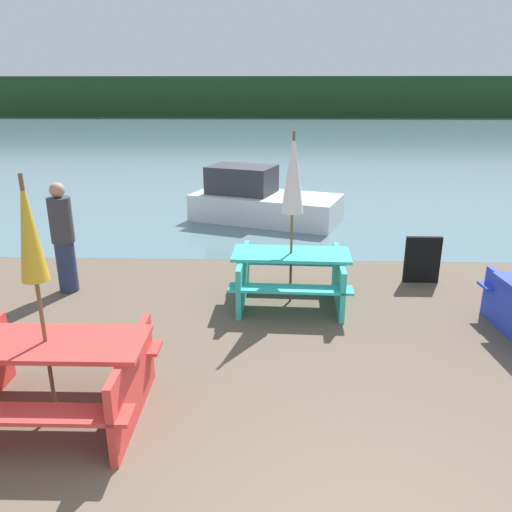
{
  "coord_description": "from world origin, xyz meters",
  "views": [
    {
      "loc": [
        -0.58,
        -2.18,
        2.95
      ],
      "look_at": [
        -0.78,
        4.02,
        0.85
      ],
      "focal_mm": 35.0,
      "sensor_mm": 36.0,
      "label": 1
    }
  ],
  "objects_px": {
    "picnic_table_teal": "(291,272)",
    "person": "(63,238)",
    "signboard": "(422,260)",
    "umbrella_gold": "(29,233)",
    "umbrella_white": "(293,174)",
    "picnic_table_red": "(50,372)",
    "boat": "(260,201)"
  },
  "relations": [
    {
      "from": "boat",
      "to": "signboard",
      "type": "relative_size",
      "value": 4.85
    },
    {
      "from": "picnic_table_red",
      "to": "boat",
      "type": "bearing_deg",
      "value": 76.71
    },
    {
      "from": "umbrella_gold",
      "to": "person",
      "type": "distance_m",
      "value": 3.36
    },
    {
      "from": "picnic_table_teal",
      "to": "boat",
      "type": "xyz_separation_m",
      "value": [
        -0.55,
        4.68,
        0.01
      ]
    },
    {
      "from": "picnic_table_red",
      "to": "boat",
      "type": "xyz_separation_m",
      "value": [
        1.75,
        7.42,
        -0.02
      ]
    },
    {
      "from": "picnic_table_teal",
      "to": "signboard",
      "type": "relative_size",
      "value": 2.27
    },
    {
      "from": "umbrella_white",
      "to": "person",
      "type": "xyz_separation_m",
      "value": [
        -3.36,
        0.29,
        -1.02
      ]
    },
    {
      "from": "picnic_table_red",
      "to": "boat",
      "type": "height_order",
      "value": "boat"
    },
    {
      "from": "signboard",
      "to": "picnic_table_red",
      "type": "bearing_deg",
      "value": -141.0
    },
    {
      "from": "person",
      "to": "signboard",
      "type": "height_order",
      "value": "person"
    },
    {
      "from": "picnic_table_teal",
      "to": "signboard",
      "type": "xyz_separation_m",
      "value": [
        2.1,
        0.82,
        -0.07
      ]
    },
    {
      "from": "umbrella_white",
      "to": "picnic_table_teal",
      "type": "bearing_deg",
      "value": -90.0
    },
    {
      "from": "umbrella_white",
      "to": "person",
      "type": "height_order",
      "value": "umbrella_white"
    },
    {
      "from": "picnic_table_teal",
      "to": "person",
      "type": "xyz_separation_m",
      "value": [
        -3.36,
        0.29,
        0.39
      ]
    },
    {
      "from": "person",
      "to": "signboard",
      "type": "bearing_deg",
      "value": 5.54
    },
    {
      "from": "picnic_table_teal",
      "to": "person",
      "type": "relative_size",
      "value": 1.02
    },
    {
      "from": "picnic_table_red",
      "to": "umbrella_gold",
      "type": "relative_size",
      "value": 0.78
    },
    {
      "from": "picnic_table_teal",
      "to": "umbrella_gold",
      "type": "bearing_deg",
      "value": -130.02
    },
    {
      "from": "picnic_table_teal",
      "to": "umbrella_white",
      "type": "height_order",
      "value": "umbrella_white"
    },
    {
      "from": "picnic_table_teal",
      "to": "boat",
      "type": "relative_size",
      "value": 0.47
    },
    {
      "from": "picnic_table_teal",
      "to": "person",
      "type": "bearing_deg",
      "value": 175.0
    },
    {
      "from": "picnic_table_red",
      "to": "person",
      "type": "bearing_deg",
      "value": 109.25
    },
    {
      "from": "boat",
      "to": "picnic_table_teal",
      "type": "bearing_deg",
      "value": -63.75
    },
    {
      "from": "umbrella_white",
      "to": "umbrella_gold",
      "type": "bearing_deg",
      "value": -130.02
    },
    {
      "from": "picnic_table_red",
      "to": "umbrella_white",
      "type": "distance_m",
      "value": 3.84
    },
    {
      "from": "picnic_table_teal",
      "to": "signboard",
      "type": "height_order",
      "value": "signboard"
    },
    {
      "from": "picnic_table_red",
      "to": "umbrella_gold",
      "type": "distance_m",
      "value": 1.33
    },
    {
      "from": "boat",
      "to": "person",
      "type": "height_order",
      "value": "person"
    },
    {
      "from": "boat",
      "to": "picnic_table_red",
      "type": "bearing_deg",
      "value": -83.75
    },
    {
      "from": "umbrella_gold",
      "to": "person",
      "type": "bearing_deg",
      "value": 109.25
    },
    {
      "from": "boat",
      "to": "signboard",
      "type": "bearing_deg",
      "value": -35.92
    },
    {
      "from": "picnic_table_teal",
      "to": "boat",
      "type": "height_order",
      "value": "boat"
    }
  ]
}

